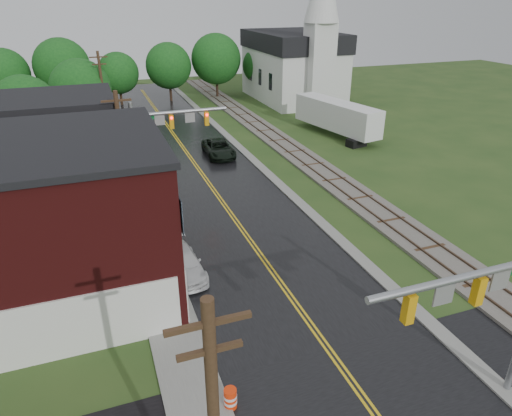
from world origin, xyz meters
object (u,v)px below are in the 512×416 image
church (297,59)px  traffic_signal_near (492,299)px  tree_left_c (27,109)px  utility_pole_c (103,94)px  utility_pole_b (124,158)px  traffic_signal_far (162,129)px  tree_left_e (82,91)px  semi_trailer (337,116)px  suv_dark (219,149)px  pickup_white (182,263)px  construction_barrel (230,398)px  brick_building (18,228)px

church → traffic_signal_near: (-16.53, -51.74, -0.87)m
tree_left_c → church: bearing=22.2°
church → utility_pole_c: bearing=-160.0°
utility_pole_b → utility_pole_c: (0.00, 22.00, 0.00)m
traffic_signal_far → tree_left_c: bearing=128.8°
traffic_signal_far → tree_left_e: size_ratio=0.90×
utility_pole_b → tree_left_c: utility_pole_b is taller
utility_pole_b → semi_trailer: (23.61, 14.02, -2.51)m
church → traffic_signal_near: size_ratio=2.72×
traffic_signal_far → suv_dark: 10.02m
tree_left_e → pickup_white: size_ratio=1.74×
utility_pole_b → construction_barrel: size_ratio=10.17×
brick_building → pickup_white: (7.68, -0.32, -3.47)m
traffic_signal_far → construction_barrel: 22.53m
tree_left_c → construction_barrel: bearing=-75.8°
church → tree_left_e: church is taller
traffic_signal_near → traffic_signal_far: 25.94m
traffic_signal_far → semi_trailer: (20.28, 9.02, -2.76)m
tree_left_e → suv_dark: tree_left_e is taller
church → pickup_white: church is taller
traffic_signal_far → suv_dark: size_ratio=1.37×
traffic_signal_far → construction_barrel: size_ratio=8.29×
traffic_signal_far → tree_left_c: tree_left_c is taller
utility_pole_c → pickup_white: utility_pole_c is taller
tree_left_e → pickup_white: 31.75m
traffic_signal_near → suv_dark: (-0.76, 31.66, -4.22)m
tree_left_c → traffic_signal_far: bearing=-51.2°
traffic_signal_near → pickup_white: traffic_signal_near is taller
brick_building → utility_pole_b: (5.68, 7.00, 0.57)m
semi_trailer → suv_dark: bearing=-170.5°
utility_pole_c → church: bearing=20.0°
traffic_signal_near → utility_pole_c: utility_pole_c is taller
traffic_signal_far → construction_barrel: traffic_signal_far is taller
tree_left_e → semi_trailer: bearing=-21.1°
traffic_signal_near → utility_pole_b: (-10.27, 20.00, -0.25)m
brick_building → tree_left_e: 31.12m
traffic_signal_near → utility_pole_b: size_ratio=0.82×
traffic_signal_far → semi_trailer: 22.37m
utility_pole_b → traffic_signal_far: bearing=56.3°
church → tree_left_c: (-33.85, -13.84, -1.32)m
construction_barrel → traffic_signal_far: bearing=86.0°
traffic_signal_far → suv_dark: traffic_signal_far is taller
brick_building → construction_barrel: size_ratio=16.15×
traffic_signal_far → pickup_white: (-1.33, -12.32, -4.29)m
traffic_signal_far → tree_left_c: size_ratio=0.96×
church → suv_dark: bearing=-130.7°
tree_left_c → semi_trailer: size_ratio=0.64×
semi_trailer → utility_pole_b: bearing=-149.3°
traffic_signal_far → semi_trailer: bearing=24.0°
semi_trailer → tree_left_c: bearing=172.8°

